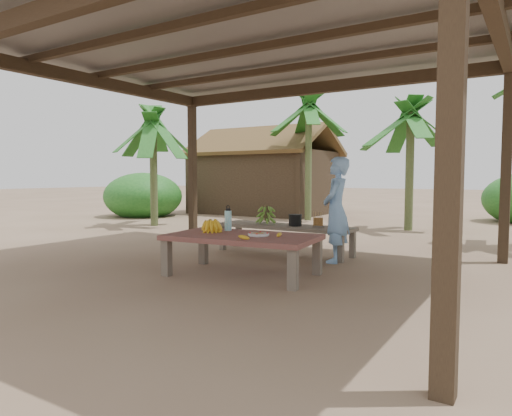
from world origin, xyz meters
The scene contains 17 objects.
ground centered at (0.00, 0.00, 0.00)m, with size 80.00×80.00×0.00m, color brown.
pavilion centered at (-0.01, -0.01, 2.78)m, with size 6.60×5.60×2.95m.
work_table centered at (0.15, -0.30, 0.43)m, with size 1.90×1.20×0.50m.
bench centered at (-0.16, 1.35, 0.39)m, with size 2.21×0.63×0.45m.
ripe_banana_bunch centered at (-0.35, -0.29, 0.59)m, with size 0.29×0.25×0.18m, color yellow, non-canonical shape.
plate centered at (0.38, -0.29, 0.52)m, with size 0.26×0.26×0.04m.
loose_banana_front centered at (0.39, -0.63, 0.52)m, with size 0.04×0.15×0.04m, color yellow.
loose_banana_side centered at (0.61, -0.21, 0.52)m, with size 0.04×0.13×0.04m, color yellow.
water_flask centered at (-0.25, -0.04, 0.64)m, with size 0.09×0.09×0.33m.
green_banana_stalk centered at (-0.50, 1.35, 0.61)m, with size 0.27×0.27×0.31m, color #598C2D, non-canonical shape.
cooking_pot centered at (0.03, 1.34, 0.53)m, with size 0.20×0.20×0.17m, color black.
skewer_rack centered at (0.44, 1.29, 0.57)m, with size 0.18×0.08×0.24m, color #A57F47, non-canonical shape.
woman centered at (0.79, 1.11, 0.74)m, with size 0.54×0.35×1.48m, color #74A2DB.
hut centered at (-4.50, 8.00, 1.10)m, with size 4.40×3.43×2.85m.
banana_plant_n centered at (0.73, 5.53, 2.34)m, with size 1.80×1.80×2.82m.
banana_plant_nw centered at (-2.20, 6.49, 2.88)m, with size 1.80×1.80×3.38m.
banana_plant_w centered at (-4.80, 3.23, 2.26)m, with size 1.80×1.80×2.74m.
Camera 1 is at (3.21, -4.89, 1.21)m, focal length 32.00 mm.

